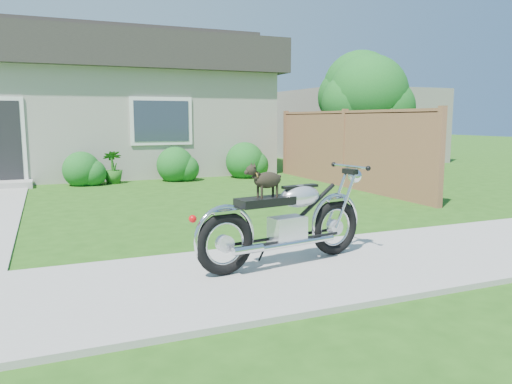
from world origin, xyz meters
TOP-DOWN VIEW (x-y plane):
  - ground at (0.00, 0.00)m, footprint 80.00×80.00m
  - sidewalk at (0.00, 0.00)m, footprint 24.00×2.20m
  - house at (-0.00, 11.99)m, footprint 12.60×7.03m
  - fence at (6.30, 5.75)m, footprint 0.12×6.62m
  - tree_near at (8.46, 7.62)m, footprint 2.39×2.30m
  - tree_far at (10.18, 10.57)m, footprint 2.71×2.66m
  - shrub_row at (0.37, 8.50)m, footprint 11.19×1.09m
  - potted_plant_right at (1.12, 8.55)m, footprint 0.53×0.53m
  - motorcycle_with_dog at (2.01, 0.20)m, footprint 2.21×0.70m

SIDE VIEW (x-z plane):
  - ground at x=0.00m, z-range 0.00..0.00m
  - sidewalk at x=0.00m, z-range 0.00..0.04m
  - shrub_row at x=0.37m, z-range -0.13..0.96m
  - potted_plant_right at x=1.12m, z-range 0.00..0.85m
  - motorcycle_with_dog at x=2.01m, z-range -0.03..1.11m
  - fence at x=6.30m, z-range -0.01..1.89m
  - house at x=0.00m, z-range -0.09..4.41m
  - tree_near at x=8.46m, z-range 0.49..4.02m
  - tree_far at x=10.18m, z-range 0.57..4.66m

